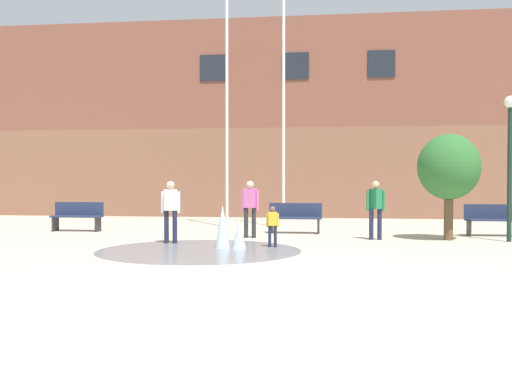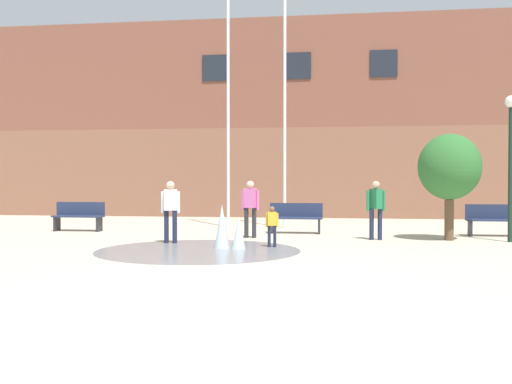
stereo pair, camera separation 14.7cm
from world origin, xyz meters
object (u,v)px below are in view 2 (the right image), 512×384
(park_bench_under_left_flagpole, at_px, (296,217))
(lamp_post_right_lane, at_px, (511,146))
(park_bench_far_right, at_px, (495,220))
(adult_watching, at_px, (171,207))
(flagpole_left, at_px, (229,92))
(street_tree_near_building, at_px, (450,167))
(park_bench_left_of_flagpoles, at_px, (79,216))
(adult_in_red, at_px, (250,204))
(child_with_pink_shirt, at_px, (272,223))
(adult_near_bench, at_px, (376,205))
(flagpole_right, at_px, (286,92))

(park_bench_under_left_flagpole, xyz_separation_m, lamp_post_right_lane, (5.71, -1.67, 2.02))
(park_bench_far_right, bearing_deg, adult_watching, -160.54)
(flagpole_left, height_order, street_tree_near_building, flagpole_left)
(park_bench_left_of_flagpoles, height_order, lamp_post_right_lane, lamp_post_right_lane)
(adult_watching, distance_m, lamp_post_right_lane, 8.96)
(adult_in_red, bearing_deg, lamp_post_right_lane, -170.76)
(child_with_pink_shirt, relative_size, flagpole_left, 0.11)
(park_bench_under_left_flagpole, relative_size, lamp_post_right_lane, 0.42)
(flagpole_left, distance_m, street_tree_near_building, 7.91)
(child_with_pink_shirt, bearing_deg, park_bench_left_of_flagpoles, 142.21)
(adult_in_red, height_order, flagpole_left, flagpole_left)
(adult_watching, height_order, street_tree_near_building, street_tree_near_building)
(park_bench_left_of_flagpoles, height_order, adult_in_red, adult_in_red)
(street_tree_near_building, bearing_deg, park_bench_far_right, 41.86)
(adult_near_bench, bearing_deg, adult_in_red, 57.44)
(lamp_post_right_lane, height_order, street_tree_near_building, lamp_post_right_lane)
(adult_near_bench, bearing_deg, flagpole_left, 21.42)
(child_with_pink_shirt, relative_size, adult_watching, 0.62)
(flagpole_right, bearing_deg, adult_in_red, -100.82)
(adult_in_red, height_order, lamp_post_right_lane, lamp_post_right_lane)
(lamp_post_right_lane, bearing_deg, flagpole_left, 156.00)
(park_bench_left_of_flagpoles, relative_size, park_bench_far_right, 1.00)
(park_bench_left_of_flagpoles, xyz_separation_m, street_tree_near_building, (11.04, -1.29, 1.47))
(park_bench_under_left_flagpole, relative_size, adult_near_bench, 1.01)
(adult_watching, relative_size, flagpole_left, 0.18)
(flagpole_left, bearing_deg, adult_near_bench, -37.26)
(lamp_post_right_lane, bearing_deg, adult_in_red, 178.96)
(park_bench_under_left_flagpole, relative_size, street_tree_near_building, 0.56)
(flagpole_right, bearing_deg, park_bench_far_right, -18.32)
(adult_near_bench, distance_m, street_tree_near_building, 2.20)
(park_bench_left_of_flagpoles, bearing_deg, street_tree_near_building, -6.66)
(adult_in_red, bearing_deg, flagpole_left, -59.96)
(adult_near_bench, distance_m, flagpole_right, 5.79)
(park_bench_under_left_flagpole, distance_m, street_tree_near_building, 4.70)
(park_bench_left_of_flagpoles, distance_m, child_with_pink_shirt, 7.42)
(adult_watching, xyz_separation_m, lamp_post_right_lane, (8.69, 1.51, 1.57))
(lamp_post_right_lane, bearing_deg, child_with_pink_shirt, -161.39)
(adult_watching, bearing_deg, child_with_pink_shirt, 153.07)
(adult_watching, xyz_separation_m, street_tree_near_building, (7.19, 1.72, 1.02))
(flagpole_right, bearing_deg, flagpole_left, 180.00)
(park_bench_under_left_flagpole, xyz_separation_m, adult_near_bench, (2.27, -1.62, 0.45))
(park_bench_under_left_flagpole, distance_m, child_with_pink_shirt, 3.71)
(park_bench_left_of_flagpoles, bearing_deg, flagpole_right, 18.50)
(flagpole_left, xyz_separation_m, flagpole_right, (1.92, 0.00, -0.04))
(park_bench_under_left_flagpole, xyz_separation_m, flagpole_right, (-0.49, 1.95, 4.07))
(street_tree_near_building, bearing_deg, park_bench_under_left_flagpole, 160.86)
(park_bench_left_of_flagpoles, xyz_separation_m, park_bench_far_right, (12.55, 0.06, 0.00))
(flagpole_right, height_order, lamp_post_right_lane, flagpole_right)
(flagpole_right, bearing_deg, street_tree_near_building, -35.91)
(park_bench_under_left_flagpole, xyz_separation_m, street_tree_near_building, (4.21, -1.46, 1.47))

